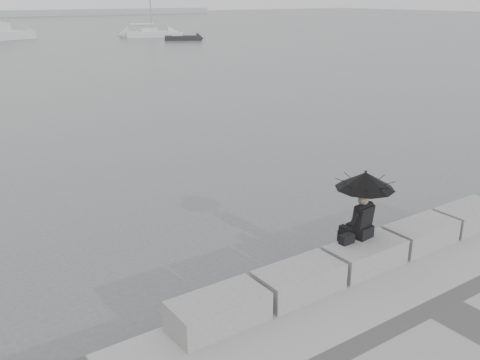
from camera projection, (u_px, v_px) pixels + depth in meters
ground at (346, 280)px, 11.01m from camera, size 360.00×360.00×0.00m
stone_block_far_left at (219, 311)px, 8.58m from camera, size 1.60×0.80×0.50m
stone_block_left at (299, 280)px, 9.50m from camera, size 1.60×0.80×0.50m
stone_block_centre at (365, 255)px, 10.41m from camera, size 1.60×0.80×0.50m
stone_block_right at (421, 234)px, 11.33m from camera, size 1.60×0.80×0.50m
stone_block_far_right at (468, 216)px, 12.25m from camera, size 1.60×0.80×0.50m
seated_person at (365, 190)px, 10.30m from camera, size 1.16×1.16×1.39m
bag at (347, 239)px, 10.32m from camera, size 0.29×0.16×0.19m
sailboat_right at (149, 33)px, 74.67m from camera, size 6.80×4.34×12.90m
small_motorboat at (183, 38)px, 69.41m from camera, size 4.80×3.53×1.10m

